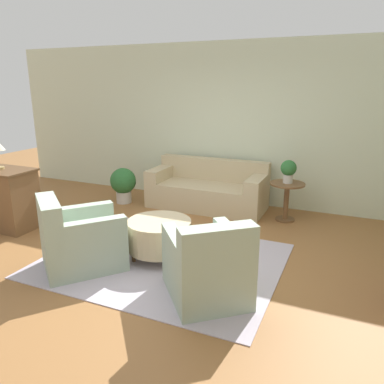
# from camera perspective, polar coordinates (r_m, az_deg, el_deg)

# --- Properties ---
(ground_plane) EXTENTS (16.00, 16.00, 0.00)m
(ground_plane) POSITION_cam_1_polar(r_m,az_deg,el_deg) (4.69, -4.46, -10.36)
(ground_plane) COLOR #996638
(wall_back) EXTENTS (9.33, 0.12, 2.80)m
(wall_back) POSITION_cam_1_polar(r_m,az_deg,el_deg) (6.76, 6.39, 10.17)
(wall_back) COLOR beige
(wall_back) RESTS_ON ground_plane
(rug) EXTENTS (2.81, 2.22, 0.01)m
(rug) POSITION_cam_1_polar(r_m,az_deg,el_deg) (4.69, -4.46, -10.30)
(rug) COLOR #BCB2C1
(rug) RESTS_ON ground_plane
(couch) EXTENTS (2.01, 0.85, 0.82)m
(couch) POSITION_cam_1_polar(r_m,az_deg,el_deg) (6.53, 2.41, 0.28)
(couch) COLOR #C6B289
(couch) RESTS_ON ground_plane
(armchair_left) EXTENTS (1.11, 1.13, 0.87)m
(armchair_left) POSITION_cam_1_polar(r_m,az_deg,el_deg) (4.56, -16.93, -7.16)
(armchair_left) COLOR #9EB29E
(armchair_left) RESTS_ON rug
(armchair_right) EXTENTS (1.11, 1.13, 0.87)m
(armchair_right) POSITION_cam_1_polar(r_m,az_deg,el_deg) (3.79, 2.38, -11.41)
(armchair_right) COLOR #9EB29E
(armchair_right) RESTS_ON rug
(ottoman_table) EXTENTS (0.79, 0.79, 0.48)m
(ottoman_table) POSITION_cam_1_polar(r_m,az_deg,el_deg) (4.64, -4.99, -6.48)
(ottoman_table) COLOR #C6B289
(ottoman_table) RESTS_ON rug
(side_table) EXTENTS (0.54, 0.54, 0.61)m
(side_table) POSITION_cam_1_polar(r_m,az_deg,el_deg) (6.04, 14.23, -0.42)
(side_table) COLOR brown
(side_table) RESTS_ON ground_plane
(dresser) EXTENTS (1.01, 0.57, 0.90)m
(dresser) POSITION_cam_1_polar(r_m,az_deg,el_deg) (6.24, -26.84, -0.75)
(dresser) COLOR brown
(dresser) RESTS_ON ground_plane
(potted_plant_on_side_table) EXTENTS (0.24, 0.24, 0.36)m
(potted_plant_on_side_table) POSITION_cam_1_polar(r_m,az_deg,el_deg) (5.94, 14.49, 3.31)
(potted_plant_on_side_table) COLOR beige
(potted_plant_on_side_table) RESTS_ON side_table
(potted_plant_floor) EXTENTS (0.46, 0.46, 0.64)m
(potted_plant_floor) POSITION_cam_1_polar(r_m,az_deg,el_deg) (6.88, -10.44, 1.36)
(potted_plant_floor) COLOR beige
(potted_plant_floor) RESTS_ON ground_plane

